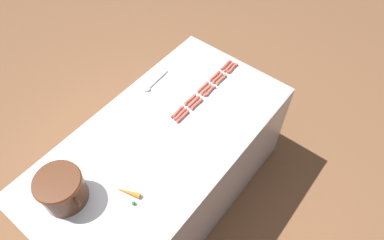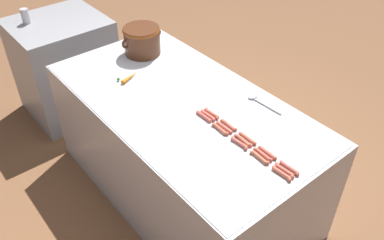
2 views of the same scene
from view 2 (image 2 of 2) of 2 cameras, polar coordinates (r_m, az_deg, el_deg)
ground_plane at (r=3.19m, az=-1.21°, el=-9.75°), size 20.00×20.00×0.00m
griddle_counter at (r=2.88m, az=-1.32°, el=-4.10°), size 1.00×1.94×0.85m
back_cabinet at (r=3.91m, az=-17.31°, el=7.11°), size 0.77×0.70×0.90m
hot_dog_0 at (r=2.15m, az=12.48°, el=-7.34°), size 0.03×0.13×0.02m
hot_dog_1 at (r=2.22m, az=9.47°, el=-5.22°), size 0.03×0.13×0.02m
hot_dog_2 at (r=2.29m, az=6.66°, el=-3.24°), size 0.03×0.13×0.02m
hot_dog_3 at (r=2.37m, az=3.97°, el=-1.30°), size 0.03×0.13×0.02m
hot_dog_4 at (r=2.46m, az=1.65°, el=0.50°), size 0.02×0.13×0.02m
hot_dog_5 at (r=2.17m, az=12.85°, el=-6.91°), size 0.03×0.13×0.02m
hot_dog_6 at (r=2.24m, az=9.90°, el=-4.79°), size 0.03×0.13×0.02m
hot_dog_7 at (r=2.31m, az=7.17°, el=-2.86°), size 0.03×0.13×0.02m
hot_dog_8 at (r=2.39m, az=4.56°, el=-1.05°), size 0.02×0.13×0.02m
hot_dog_9 at (r=2.47m, az=2.24°, el=0.68°), size 0.03×0.13×0.02m
hot_dog_10 at (r=2.19m, az=13.52°, el=-6.58°), size 0.03×0.13×0.02m
hot_dog_11 at (r=2.25m, az=10.54°, el=-4.54°), size 0.02×0.13×0.02m
hot_dog_12 at (r=2.33m, az=7.80°, el=-2.57°), size 0.02×0.13×0.02m
hot_dog_13 at (r=2.41m, az=5.15°, el=-0.71°), size 0.03×0.13×0.02m
hot_dog_14 at (r=2.49m, az=2.77°, el=0.92°), size 0.03×0.13×0.02m
bean_pot at (r=3.11m, az=-7.05°, el=11.20°), size 0.35×0.28×0.21m
serving_spoon at (r=2.64m, az=9.18°, el=2.83°), size 0.07×0.27×0.02m
carrot at (r=2.85m, az=-8.75°, el=6.01°), size 0.18×0.09×0.03m
soda_can at (r=3.73m, az=-22.37°, el=13.35°), size 0.07×0.07×0.12m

